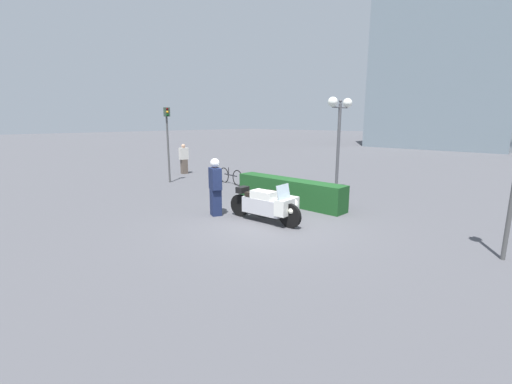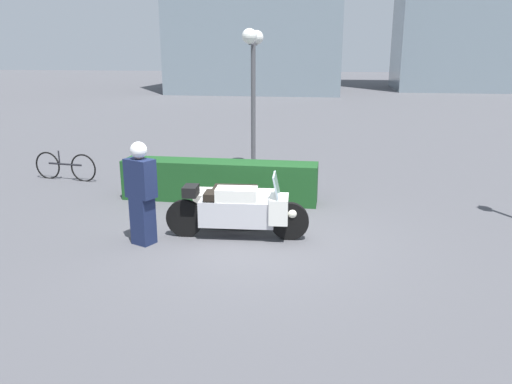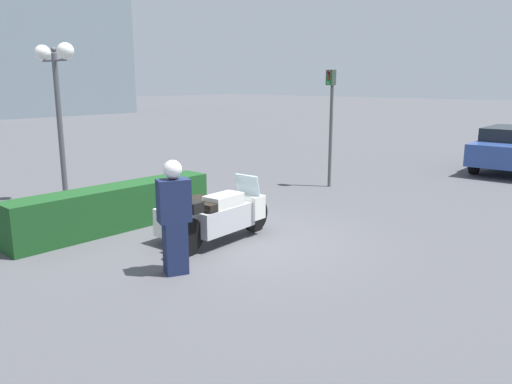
{
  "view_description": "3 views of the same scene",
  "coord_description": "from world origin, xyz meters",
  "px_view_note": "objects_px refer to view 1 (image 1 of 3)",
  "views": [
    {
      "loc": [
        6.15,
        -6.99,
        2.85
      ],
      "look_at": [
        -0.3,
        -0.22,
        0.89
      ],
      "focal_mm": 24.0,
      "sensor_mm": 36.0,
      "label": 1
    },
    {
      "loc": [
        1.41,
        -8.05,
        3.13
      ],
      "look_at": [
        0.09,
        0.16,
        0.8
      ],
      "focal_mm": 35.0,
      "sensor_mm": 36.0,
      "label": 2
    },
    {
      "loc": [
        -6.23,
        -6.25,
        2.86
      ],
      "look_at": [
        0.09,
        -0.51,
        0.97
      ],
      "focal_mm": 35.0,
      "sensor_mm": 36.0,
      "label": 3
    }
  ],
  "objects_px": {
    "police_motorcycle": "(272,204)",
    "officer_rider": "(215,186)",
    "twin_lamp_post": "(340,118)",
    "pedestrian_bystander": "(184,159)",
    "hedge_bush_curbside": "(289,191)",
    "traffic_light_far": "(168,134)",
    "bicycle_parked": "(231,176)"
  },
  "relations": [
    {
      "from": "hedge_bush_curbside",
      "to": "traffic_light_far",
      "type": "xyz_separation_m",
      "value": [
        -6.62,
        -0.55,
        1.81
      ]
    },
    {
      "from": "hedge_bush_curbside",
      "to": "twin_lamp_post",
      "type": "distance_m",
      "value": 3.65
    },
    {
      "from": "police_motorcycle",
      "to": "hedge_bush_curbside",
      "type": "height_order",
      "value": "police_motorcycle"
    },
    {
      "from": "police_motorcycle",
      "to": "traffic_light_far",
      "type": "height_order",
      "value": "traffic_light_far"
    },
    {
      "from": "bicycle_parked",
      "to": "police_motorcycle",
      "type": "bearing_deg",
      "value": -23.65
    },
    {
      "from": "officer_rider",
      "to": "twin_lamp_post",
      "type": "bearing_deg",
      "value": -166.7
    },
    {
      "from": "twin_lamp_post",
      "to": "pedestrian_bystander",
      "type": "distance_m",
      "value": 9.04
    },
    {
      "from": "police_motorcycle",
      "to": "officer_rider",
      "type": "bearing_deg",
      "value": -154.83
    },
    {
      "from": "hedge_bush_curbside",
      "to": "twin_lamp_post",
      "type": "relative_size",
      "value": 1.15
    },
    {
      "from": "pedestrian_bystander",
      "to": "bicycle_parked",
      "type": "distance_m",
      "value": 4.15
    },
    {
      "from": "twin_lamp_post",
      "to": "traffic_light_far",
      "type": "relative_size",
      "value": 1.08
    },
    {
      "from": "officer_rider",
      "to": "bicycle_parked",
      "type": "bearing_deg",
      "value": -113.31
    },
    {
      "from": "traffic_light_far",
      "to": "pedestrian_bystander",
      "type": "bearing_deg",
      "value": 140.19
    },
    {
      "from": "officer_rider",
      "to": "traffic_light_far",
      "type": "distance_m",
      "value": 6.47
    },
    {
      "from": "hedge_bush_curbside",
      "to": "traffic_light_far",
      "type": "distance_m",
      "value": 6.89
    },
    {
      "from": "police_motorcycle",
      "to": "twin_lamp_post",
      "type": "relative_size",
      "value": 0.67
    },
    {
      "from": "police_motorcycle",
      "to": "twin_lamp_post",
      "type": "bearing_deg",
      "value": 92.6
    },
    {
      "from": "traffic_light_far",
      "to": "bicycle_parked",
      "type": "bearing_deg",
      "value": 45.17
    },
    {
      "from": "police_motorcycle",
      "to": "bicycle_parked",
      "type": "bearing_deg",
      "value": 145.37
    },
    {
      "from": "police_motorcycle",
      "to": "officer_rider",
      "type": "distance_m",
      "value": 1.8
    },
    {
      "from": "police_motorcycle",
      "to": "traffic_light_far",
      "type": "relative_size",
      "value": 0.73
    },
    {
      "from": "hedge_bush_curbside",
      "to": "bicycle_parked",
      "type": "relative_size",
      "value": 2.42
    },
    {
      "from": "pedestrian_bystander",
      "to": "twin_lamp_post",
      "type": "bearing_deg",
      "value": -163.46
    },
    {
      "from": "officer_rider",
      "to": "traffic_light_far",
      "type": "xyz_separation_m",
      "value": [
        -5.95,
        2.17,
        1.32
      ]
    },
    {
      "from": "twin_lamp_post",
      "to": "pedestrian_bystander",
      "type": "bearing_deg",
      "value": -172.4
    },
    {
      "from": "pedestrian_bystander",
      "to": "bicycle_parked",
      "type": "xyz_separation_m",
      "value": [
        4.11,
        -0.33,
        -0.46
      ]
    },
    {
      "from": "officer_rider",
      "to": "bicycle_parked",
      "type": "relative_size",
      "value": 0.99
    },
    {
      "from": "officer_rider",
      "to": "pedestrian_bystander",
      "type": "bearing_deg",
      "value": -94.8
    },
    {
      "from": "twin_lamp_post",
      "to": "traffic_light_far",
      "type": "xyz_separation_m",
      "value": [
        -6.94,
        -3.19,
        -0.68
      ]
    },
    {
      "from": "police_motorcycle",
      "to": "hedge_bush_curbside",
      "type": "xyz_separation_m",
      "value": [
        -0.84,
        1.87,
        -0.03
      ]
    },
    {
      "from": "hedge_bush_curbside",
      "to": "pedestrian_bystander",
      "type": "distance_m",
      "value": 8.53
    },
    {
      "from": "police_motorcycle",
      "to": "bicycle_parked",
      "type": "distance_m",
      "value": 5.95
    }
  ]
}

